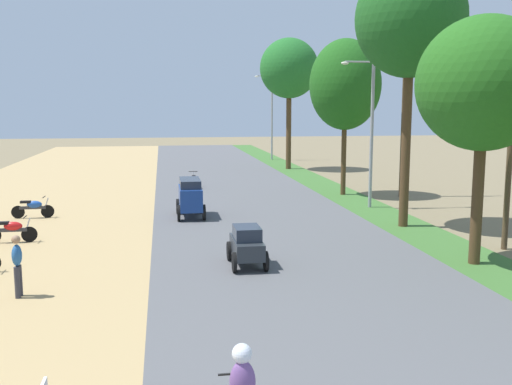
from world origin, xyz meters
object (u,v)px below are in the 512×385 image
object	(u,v)px
median_tree_third	(411,20)
streetlamp_near	(372,122)
utility_pole_near	(404,103)
car_van_blue	(190,196)
pedestrian_on_shoulder	(17,263)
car_hatchback_charcoal	(247,244)
utility_pole_far	(512,125)
median_tree_second	(484,84)
parked_motorbike_fourth	(12,229)
motorbike_ahead_third	(194,180)
parked_motorbike_fifth	(33,207)
median_tree_fourth	(345,85)
streetlamp_mid	(272,111)
median_tree_fifth	(289,69)

from	to	relation	value
median_tree_third	streetlamp_near	distance (m)	6.07
utility_pole_near	car_van_blue	bearing A→B (deg)	-158.64
pedestrian_on_shoulder	car_hatchback_charcoal	bearing A→B (deg)	17.57
streetlamp_near	utility_pole_far	distance (m)	8.74
median_tree_second	parked_motorbike_fourth	bearing A→B (deg)	160.67
parked_motorbike_fourth	pedestrian_on_shoulder	xyz separation A→B (m)	(1.67, -6.41, 0.41)
utility_pole_near	streetlamp_near	bearing A→B (deg)	-131.76
utility_pole_far	car_hatchback_charcoal	bearing A→B (deg)	-174.00
median_tree_third	motorbike_ahead_third	bearing A→B (deg)	121.99
parked_motorbike_fifth	median_tree_third	xyz separation A→B (m)	(15.27, -4.19, 7.66)
car_hatchback_charcoal	parked_motorbike_fifth	bearing A→B (deg)	131.39
median_tree_third	car_hatchback_charcoal	distance (m)	11.50
median_tree_second	car_hatchback_charcoal	size ratio (longest dim) A/B	3.76
parked_motorbike_fourth	median_tree_third	bearing A→B (deg)	2.13
parked_motorbike_fifth	median_tree_fourth	size ratio (longest dim) A/B	0.21
parked_motorbike_fifth	median_tree_second	world-z (taller)	median_tree_second
streetlamp_near	motorbike_ahead_third	size ratio (longest dim) A/B	3.91
pedestrian_on_shoulder	utility_pole_far	world-z (taller)	utility_pole_far
parked_motorbike_fourth	parked_motorbike_fifth	world-z (taller)	same
pedestrian_on_shoulder	streetlamp_mid	distance (m)	39.78
pedestrian_on_shoulder	car_van_blue	size ratio (longest dim) A/B	0.67
parked_motorbike_fifth	streetlamp_near	size ratio (longest dim) A/B	0.26
median_tree_fifth	car_hatchback_charcoal	size ratio (longest dim) A/B	4.97
utility_pole_near	car_van_blue	distance (m)	13.16
median_tree_fourth	car_van_blue	world-z (taller)	median_tree_fourth
pedestrian_on_shoulder	median_tree_second	bearing A→B (deg)	5.07
median_tree_fifth	utility_pole_far	xyz separation A→B (m)	(1.96, -26.28, -3.40)
median_tree_fifth	car_van_blue	world-z (taller)	median_tree_fifth
median_tree_fifth	streetlamp_near	xyz separation A→B (m)	(0.19, -17.72, -3.53)
streetlamp_near	car_van_blue	xyz separation A→B (m)	(-8.70, -1.24, -3.14)
streetlamp_mid	car_hatchback_charcoal	size ratio (longest dim) A/B	3.82
median_tree_fourth	streetlamp_mid	bearing A→B (deg)	89.90
median_tree_fourth	utility_pole_far	distance (m)	12.97
pedestrian_on_shoulder	median_tree_fifth	size ratio (longest dim) A/B	0.16
parked_motorbike_fifth	pedestrian_on_shoulder	world-z (taller)	pedestrian_on_shoulder
parked_motorbike_fourth	pedestrian_on_shoulder	world-z (taller)	pedestrian_on_shoulder
car_van_blue	motorbike_ahead_third	bearing A→B (deg)	86.03
pedestrian_on_shoulder	median_tree_fourth	size ratio (longest dim) A/B	0.19
car_hatchback_charcoal	median_tree_fourth	bearing A→B (deg)	61.77
median_tree_second	pedestrian_on_shoulder	bearing A→B (deg)	-174.93
utility_pole_near	motorbike_ahead_third	bearing A→B (deg)	156.88
streetlamp_mid	motorbike_ahead_third	xyz separation A→B (m)	(-8.05, -17.71, -3.91)
median_tree_second	median_tree_fourth	size ratio (longest dim) A/B	0.89
pedestrian_on_shoulder	streetlamp_mid	bearing A→B (deg)	69.95
median_tree_third	utility_pole_near	distance (m)	9.03
parked_motorbike_fourth	parked_motorbike_fifth	size ratio (longest dim) A/B	1.00
car_hatchback_charcoal	median_tree_second	bearing A→B (deg)	-6.39
median_tree_fifth	car_hatchback_charcoal	xyz separation A→B (m)	(-7.19, -27.24, -6.94)
median_tree_fifth	median_tree_second	bearing A→B (deg)	-90.31
pedestrian_on_shoulder	median_tree_third	bearing A→B (deg)	27.52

